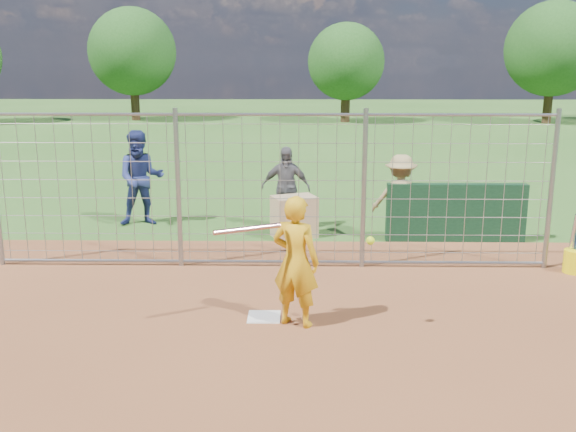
{
  "coord_description": "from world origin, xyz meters",
  "views": [
    {
      "loc": [
        0.46,
        -8.15,
        3.31
      ],
      "look_at": [
        0.3,
        0.8,
        1.15
      ],
      "focal_mm": 40.0,
      "sensor_mm": 36.0,
      "label": 1
    }
  ],
  "objects_px": {
    "batter": "(296,261)",
    "bystander_c": "(400,197)",
    "equipment_bin": "(294,217)",
    "bystander_b": "(286,188)",
    "bucket_with_bats": "(575,258)",
    "bystander_a": "(141,178)"
  },
  "relations": [
    {
      "from": "batter",
      "to": "equipment_bin",
      "type": "relative_size",
      "value": 2.13
    },
    {
      "from": "equipment_bin",
      "to": "bucket_with_bats",
      "type": "relative_size",
      "value": 0.82
    },
    {
      "from": "equipment_bin",
      "to": "batter",
      "type": "bearing_deg",
      "value": -110.96
    },
    {
      "from": "bystander_b",
      "to": "bucket_with_bats",
      "type": "distance_m",
      "value": 5.45
    },
    {
      "from": "batter",
      "to": "bystander_c",
      "type": "relative_size",
      "value": 1.05
    },
    {
      "from": "batter",
      "to": "bystander_c",
      "type": "bearing_deg",
      "value": -92.14
    },
    {
      "from": "batter",
      "to": "bystander_c",
      "type": "distance_m",
      "value": 4.61
    },
    {
      "from": "batter",
      "to": "equipment_bin",
      "type": "distance_m",
      "value": 4.29
    },
    {
      "from": "bystander_b",
      "to": "bucket_with_bats",
      "type": "height_order",
      "value": "bystander_b"
    },
    {
      "from": "equipment_bin",
      "to": "bucket_with_bats",
      "type": "height_order",
      "value": "bucket_with_bats"
    },
    {
      "from": "bystander_c",
      "to": "equipment_bin",
      "type": "height_order",
      "value": "bystander_c"
    },
    {
      "from": "batter",
      "to": "bystander_b",
      "type": "relative_size",
      "value": 1.01
    },
    {
      "from": "bucket_with_bats",
      "to": "equipment_bin",
      "type": "bearing_deg",
      "value": 155.15
    },
    {
      "from": "batter",
      "to": "bystander_c",
      "type": "xyz_separation_m",
      "value": [
        1.95,
        4.18,
        -0.04
      ]
    },
    {
      "from": "bystander_b",
      "to": "bystander_c",
      "type": "bearing_deg",
      "value": -12.35
    },
    {
      "from": "bystander_a",
      "to": "bystander_b",
      "type": "relative_size",
      "value": 1.17
    },
    {
      "from": "bystander_a",
      "to": "bucket_with_bats",
      "type": "xyz_separation_m",
      "value": [
        7.67,
        -2.99,
        -0.73
      ]
    },
    {
      "from": "bystander_b",
      "to": "bystander_c",
      "type": "relative_size",
      "value": 1.04
    },
    {
      "from": "bystander_b",
      "to": "equipment_bin",
      "type": "bearing_deg",
      "value": -68.42
    },
    {
      "from": "equipment_bin",
      "to": "bucket_with_bats",
      "type": "bearing_deg",
      "value": -46.57
    },
    {
      "from": "bystander_b",
      "to": "bystander_a",
      "type": "bearing_deg",
      "value": 179.88
    },
    {
      "from": "bystander_c",
      "to": "bucket_with_bats",
      "type": "bearing_deg",
      "value": 143.92
    }
  ]
}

